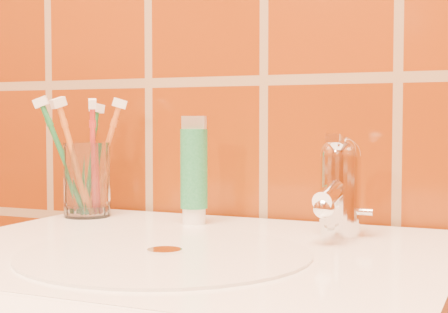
% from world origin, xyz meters
% --- Properties ---
extents(glass_tumbler, '(0.08, 0.08, 0.11)m').
position_xyz_m(glass_tumbler, '(-0.23, 1.11, 0.90)').
color(glass_tumbler, white).
rests_on(glass_tumbler, pedestal_sink).
extents(toothpaste_tube, '(0.04, 0.04, 0.14)m').
position_xyz_m(toothpaste_tube, '(-0.06, 1.11, 0.92)').
color(toothpaste_tube, white).
rests_on(toothpaste_tube, pedestal_sink).
extents(faucet, '(0.05, 0.11, 0.12)m').
position_xyz_m(faucet, '(0.14, 1.09, 0.91)').
color(faucet, white).
rests_on(faucet, pedestal_sink).
extents(toothbrush_0, '(0.11, 0.10, 0.18)m').
position_xyz_m(toothbrush_0, '(-0.22, 1.13, 0.93)').
color(toothbrush_0, '#CA6623').
rests_on(toothbrush_0, glass_tumbler).
extents(toothbrush_1, '(0.07, 0.08, 0.18)m').
position_xyz_m(toothbrush_1, '(-0.22, 1.10, 0.93)').
color(toothbrush_1, red).
rests_on(toothbrush_1, glass_tumbler).
extents(toothbrush_2, '(0.09, 0.12, 0.19)m').
position_xyz_m(toothbrush_2, '(-0.23, 1.08, 0.93)').
color(toothbrush_2, orange).
rests_on(toothbrush_2, glass_tumbler).
extents(toothbrush_3, '(0.06, 0.08, 0.17)m').
position_xyz_m(toothbrush_3, '(-0.24, 1.12, 0.93)').
color(toothbrush_3, '#1D6F3B').
rests_on(toothbrush_3, glass_tumbler).
extents(toothbrush_4, '(0.13, 0.12, 0.18)m').
position_xyz_m(toothbrush_4, '(-0.25, 1.09, 0.93)').
color(toothbrush_4, '#1E733D').
rests_on(toothbrush_4, glass_tumbler).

